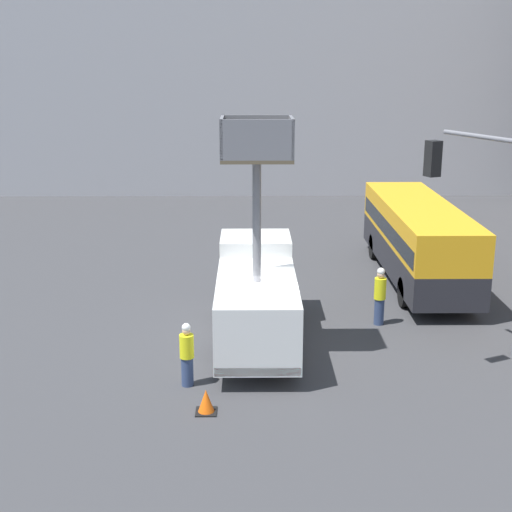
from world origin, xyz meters
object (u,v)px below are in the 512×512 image
(city_bus, at_px, (418,236))
(road_worker_directing, at_px, (380,296))
(road_worker_near_truck, at_px, (187,355))
(traffic_light_pole, at_px, (497,208))
(traffic_cone_near_truck, at_px, (206,402))
(utility_truck, at_px, (256,293))

(city_bus, distance_m, road_worker_directing, 5.41)
(road_worker_near_truck, bearing_deg, road_worker_directing, 12.98)
(traffic_light_pole, relative_size, traffic_cone_near_truck, 11.19)
(traffic_light_pole, bearing_deg, road_worker_near_truck, -170.91)
(utility_truck, relative_size, traffic_cone_near_truck, 11.46)
(road_worker_near_truck, bearing_deg, utility_truck, 34.48)
(traffic_cone_near_truck, bearing_deg, city_bus, 54.91)
(road_worker_near_truck, distance_m, road_worker_directing, 7.39)
(road_worker_directing, distance_m, traffic_cone_near_truck, 8.02)
(utility_truck, distance_m, traffic_cone_near_truck, 4.92)
(traffic_light_pole, xyz_separation_m, road_worker_near_truck, (-8.31, -1.33, -3.64))
(city_bus, height_order, road_worker_near_truck, city_bus)
(traffic_cone_near_truck, bearing_deg, utility_truck, 74.33)
(road_worker_near_truck, bearing_deg, traffic_light_pole, -15.10)
(utility_truck, height_order, traffic_cone_near_truck, utility_truck)
(traffic_cone_near_truck, bearing_deg, traffic_light_pole, 20.19)
(traffic_light_pole, bearing_deg, traffic_cone_near_truck, -159.81)
(utility_truck, distance_m, road_worker_directing, 4.30)
(city_bus, relative_size, road_worker_directing, 5.24)
(road_worker_near_truck, xyz_separation_m, road_worker_directing, (5.89, 4.46, 0.10))
(city_bus, height_order, road_worker_directing, city_bus)
(road_worker_directing, xyz_separation_m, traffic_cone_near_truck, (-5.31, -5.98, -0.69))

